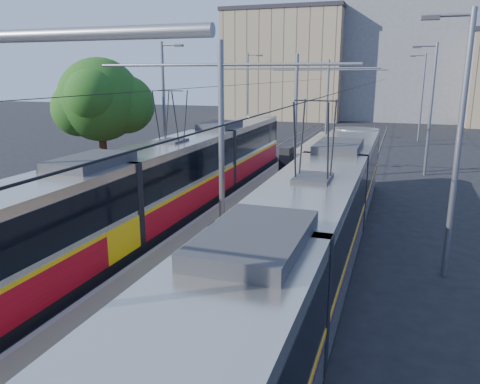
% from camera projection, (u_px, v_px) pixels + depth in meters
% --- Properties ---
extents(ground, '(160.00, 160.00, 0.00)m').
position_uv_depth(ground, '(86.00, 378.00, 9.82)').
color(ground, black).
rests_on(ground, ground).
extents(platform, '(4.00, 50.00, 0.30)m').
position_uv_depth(platform, '(282.00, 189.00, 25.37)').
color(platform, gray).
rests_on(platform, ground).
extents(tactile_strip_left, '(0.70, 50.00, 0.01)m').
position_uv_depth(tactile_strip_left, '(256.00, 184.00, 25.79)').
color(tactile_strip_left, gray).
rests_on(tactile_strip_left, platform).
extents(tactile_strip_right, '(0.70, 50.00, 0.01)m').
position_uv_depth(tactile_strip_right, '(308.00, 188.00, 24.88)').
color(tactile_strip_right, gray).
rests_on(tactile_strip_right, platform).
extents(rails, '(8.71, 70.00, 0.03)m').
position_uv_depth(rails, '(282.00, 191.00, 25.41)').
color(rails, gray).
rests_on(rails, ground).
extents(tram_left, '(2.43, 28.97, 5.50)m').
position_uv_depth(tram_left, '(173.00, 177.00, 20.89)').
color(tram_left, black).
rests_on(tram_left, ground).
extents(tram_right, '(2.43, 27.94, 5.50)m').
position_uv_depth(tram_right, '(311.00, 228.00, 13.62)').
color(tram_right, black).
rests_on(tram_right, ground).
extents(catenary, '(9.20, 70.00, 7.00)m').
position_uv_depth(catenary, '(269.00, 111.00, 21.69)').
color(catenary, slate).
rests_on(catenary, platform).
extents(street_lamps, '(15.18, 38.22, 8.00)m').
position_uv_depth(street_lamps, '(299.00, 108.00, 28.05)').
color(street_lamps, slate).
rests_on(street_lamps, ground).
extents(shelter, '(0.71, 1.04, 2.15)m').
position_uv_depth(shelter, '(287.00, 166.00, 24.94)').
color(shelter, black).
rests_on(shelter, platform).
extents(tree, '(4.86, 4.49, 7.06)m').
position_uv_depth(tree, '(107.00, 101.00, 24.97)').
color(tree, '#382314').
rests_on(tree, ground).
extents(building_left, '(16.32, 12.24, 14.75)m').
position_uv_depth(building_left, '(288.00, 65.00, 66.16)').
color(building_left, gray).
rests_on(building_left, ground).
extents(building_centre, '(18.36, 14.28, 17.23)m').
position_uv_depth(building_centre, '(408.00, 55.00, 64.50)').
color(building_centre, slate).
rests_on(building_centre, ground).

